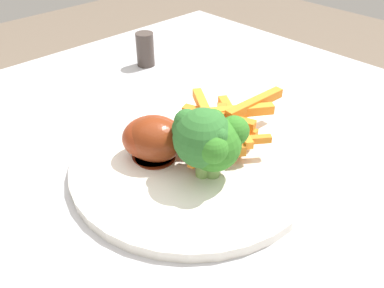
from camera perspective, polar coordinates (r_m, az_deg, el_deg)
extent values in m
cube|color=#B7B7BC|center=(0.43, 2.30, -10.43)|extent=(0.94, 0.90, 0.03)
cylinder|color=gray|center=(1.10, 0.76, -2.77)|extent=(0.06, 0.06, 0.71)
cylinder|color=white|center=(0.46, 0.00, -2.63)|extent=(0.27, 0.27, 0.01)
cylinder|color=#7BA655|center=(0.43, 2.89, -3.34)|extent=(0.02, 0.02, 0.02)
sphere|color=#317422|center=(0.41, 3.01, 0.05)|extent=(0.06, 0.06, 0.06)
sphere|color=#317422|center=(0.42, 5.92, 1.86)|extent=(0.03, 0.03, 0.03)
sphere|color=#317422|center=(0.39, 2.96, -0.62)|extent=(0.03, 0.03, 0.03)
sphere|color=#317422|center=(0.43, 2.97, 3.24)|extent=(0.03, 0.03, 0.03)
sphere|color=#317422|center=(0.43, 1.63, 2.14)|extent=(0.02, 0.02, 0.02)
sphere|color=#317422|center=(0.42, 2.64, 2.51)|extent=(0.03, 0.03, 0.03)
cylinder|color=#84B058|center=(0.43, 1.48, -3.06)|extent=(0.01, 0.01, 0.02)
sphere|color=#2C662A|center=(0.41, 1.55, 0.83)|extent=(0.06, 0.06, 0.06)
sphere|color=#2C662A|center=(0.42, 0.53, 2.90)|extent=(0.03, 0.03, 0.03)
sphere|color=#2C662A|center=(0.40, 3.84, 0.69)|extent=(0.02, 0.02, 0.02)
sphere|color=#2C662A|center=(0.42, -0.77, 2.12)|extent=(0.03, 0.03, 0.03)
sphere|color=#2C662A|center=(0.39, 3.59, 1.09)|extent=(0.02, 0.02, 0.02)
sphere|color=#2C662A|center=(0.42, -0.73, 1.72)|extent=(0.03, 0.03, 0.03)
sphere|color=#2C662A|center=(0.41, -0.73, 3.13)|extent=(0.03, 0.03, 0.03)
cube|color=orange|center=(0.49, 3.88, 1.27)|extent=(0.02, 0.08, 0.01)
cube|color=orange|center=(0.49, 5.45, 4.07)|extent=(0.07, 0.05, 0.01)
cube|color=orange|center=(0.48, 4.64, 1.90)|extent=(0.05, 0.09, 0.01)
cube|color=orange|center=(0.45, 3.46, 1.81)|extent=(0.07, 0.09, 0.01)
cube|color=orange|center=(0.46, 3.17, 0.39)|extent=(0.03, 0.10, 0.01)
cube|color=#C86D1E|center=(0.49, 4.09, 2.06)|extent=(0.06, 0.04, 0.01)
cube|color=orange|center=(0.45, 1.18, 0.44)|extent=(0.08, 0.08, 0.01)
cube|color=orange|center=(0.47, 6.62, 2.16)|extent=(0.07, 0.04, 0.01)
cube|color=orange|center=(0.45, 5.77, 0.39)|extent=(0.06, 0.07, 0.01)
cube|color=orange|center=(0.48, 4.18, 2.70)|extent=(0.03, 0.07, 0.01)
cube|color=orange|center=(0.48, 3.67, 3.65)|extent=(0.09, 0.04, 0.01)
cube|color=#C46B1D|center=(0.48, 5.42, 2.34)|extent=(0.09, 0.07, 0.01)
cube|color=orange|center=(0.48, 6.51, 4.56)|extent=(0.06, 0.08, 0.01)
cube|color=orange|center=(0.48, 3.95, 2.94)|extent=(0.09, 0.03, 0.01)
cube|color=orange|center=(0.49, 3.93, 1.39)|extent=(0.02, 0.10, 0.01)
cube|color=orange|center=(0.49, 1.42, 5.56)|extent=(0.06, 0.04, 0.01)
cube|color=orange|center=(0.49, 8.76, 5.64)|extent=(0.02, 0.09, 0.01)
cylinder|color=#5F1B0C|center=(0.47, -5.39, -1.42)|extent=(0.05, 0.05, 0.00)
ellipsoid|color=maroon|center=(0.45, -5.55, 0.94)|extent=(0.08, 0.09, 0.05)
cylinder|color=beige|center=(0.46, 1.27, 1.20)|extent=(0.03, 0.04, 0.01)
sphere|color=silver|center=(0.46, 3.40, 1.36)|extent=(0.02, 0.02, 0.02)
cylinder|color=#53190A|center=(0.46, -5.15, -1.81)|extent=(0.05, 0.05, 0.00)
ellipsoid|color=maroon|center=(0.45, -5.31, 0.65)|extent=(0.08, 0.08, 0.05)
cylinder|color=beige|center=(0.44, 1.60, -0.64)|extent=(0.04, 0.03, 0.01)
sphere|color=silver|center=(0.43, 4.08, -1.01)|extent=(0.02, 0.02, 0.02)
cylinder|color=#423833|center=(0.70, -6.56, 12.99)|extent=(0.03, 0.03, 0.06)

